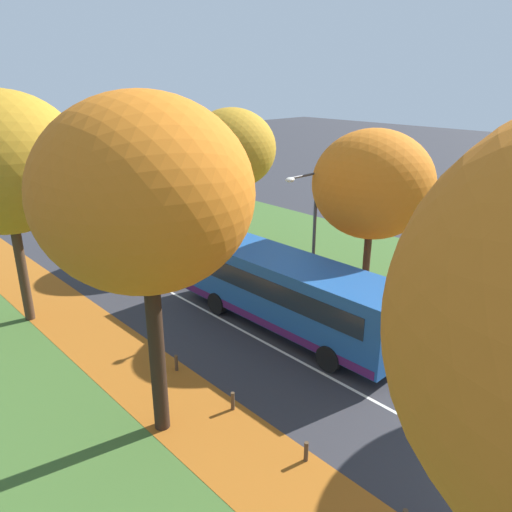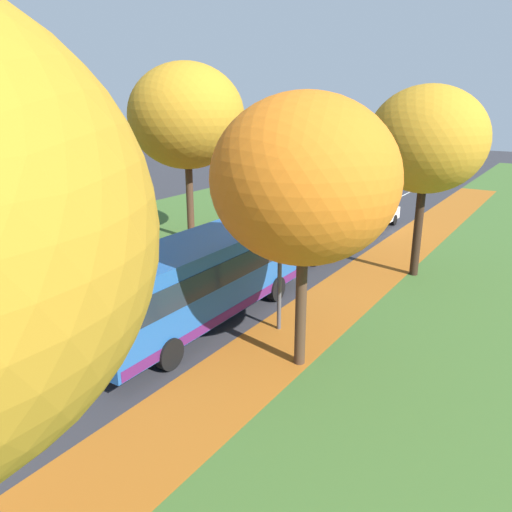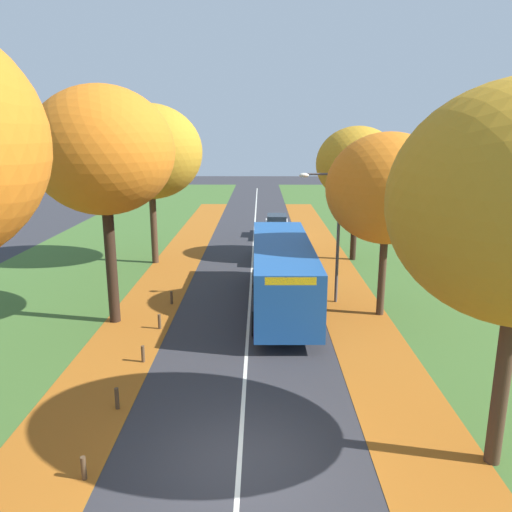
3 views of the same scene
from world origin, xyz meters
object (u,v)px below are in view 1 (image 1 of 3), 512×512
(tree_left_near, at_px, (144,195))
(bus, at_px, (286,289))
(tree_right_mid, at_px, (232,149))
(car_white_following, at_px, (105,225))
(streetlamp_right, at_px, (310,225))
(tree_left_mid, at_px, (4,163))
(tree_right_near, at_px, (373,184))
(bollard_fifth, at_px, (176,363))
(bollard_fourth, at_px, (233,401))
(car_black_lead, at_px, (160,256))
(bollard_third, at_px, (306,452))

(tree_left_near, bearing_deg, bus, 14.14)
(tree_right_mid, relative_size, bus, 0.77)
(tree_right_mid, height_order, car_white_following, tree_right_mid)
(streetlamp_right, xyz_separation_m, bus, (-2.21, -0.78, -2.03))
(tree_left_mid, bearing_deg, bus, -47.07)
(tree_left_mid, height_order, tree_right_near, tree_left_mid)
(streetlamp_right, bearing_deg, tree_right_near, -39.11)
(tree_left_mid, bearing_deg, car_white_following, 46.52)
(tree_right_mid, height_order, bollard_fifth, tree_right_mid)
(bollard_fourth, bearing_deg, tree_right_mid, 49.32)
(bollard_fifth, height_order, car_black_lead, car_black_lead)
(tree_left_near, distance_m, tree_left_mid, 9.66)
(bollard_fourth, height_order, bollard_fifth, bollard_fourth)
(bollard_third, relative_size, car_white_following, 0.14)
(bollard_third, xyz_separation_m, car_white_following, (5.24, 21.45, 0.51))
(tree_left_near, relative_size, streetlamp_right, 1.58)
(tree_right_mid, bearing_deg, bollard_third, -124.18)
(tree_right_mid, xyz_separation_m, bollard_fourth, (-9.77, -11.37, -5.54))
(tree_left_mid, xyz_separation_m, tree_right_near, (11.55, -8.73, -1.13))
(tree_right_mid, distance_m, car_black_lead, 7.12)
(bollard_fourth, xyz_separation_m, bollard_fifth, (-0.03, 2.98, -0.01))
(bollard_fifth, bearing_deg, bollard_fourth, -89.34)
(bollard_fifth, distance_m, car_white_following, 16.38)
(tree_left_near, xyz_separation_m, bollard_third, (2.05, -3.80, -6.66))
(tree_right_mid, bearing_deg, bollard_fourth, -130.68)
(streetlamp_right, bearing_deg, bollard_third, -138.57)
(tree_left_near, bearing_deg, car_black_lead, 57.39)
(car_white_following, bearing_deg, bus, -90.92)
(tree_right_near, height_order, bollard_fourth, tree_right_near)
(bollard_third, xyz_separation_m, car_black_lead, (4.71, 14.36, 0.51))
(tree_right_mid, bearing_deg, tree_left_near, -138.19)
(bollard_fourth, xyz_separation_m, bus, (5.01, 2.59, 1.39))
(streetlamp_right, bearing_deg, tree_left_near, -164.58)
(tree_left_near, bearing_deg, tree_right_near, 4.68)
(tree_right_near, height_order, bollard_third, tree_right_near)
(bollard_third, xyz_separation_m, streetlamp_right, (7.20, 6.35, 3.44))
(tree_right_mid, bearing_deg, streetlamp_right, -107.66)
(streetlamp_right, bearing_deg, car_white_following, 97.39)
(tree_left_near, distance_m, bollard_third, 7.94)
(bus, bearing_deg, bollard_fourth, -152.66)
(tree_left_mid, relative_size, bollard_fourth, 15.12)
(tree_left_near, height_order, car_white_following, tree_left_near)
(tree_left_mid, bearing_deg, tree_left_near, -88.22)
(bollard_fourth, bearing_deg, tree_right_near, 10.69)
(tree_right_near, relative_size, bus, 0.74)
(tree_left_near, height_order, tree_right_near, tree_left_near)
(bollard_fifth, bearing_deg, tree_left_near, -132.58)
(bus, height_order, car_black_lead, bus)
(bollard_fourth, bearing_deg, tree_left_mid, 102.50)
(tree_left_near, bearing_deg, bollard_fourth, -22.06)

